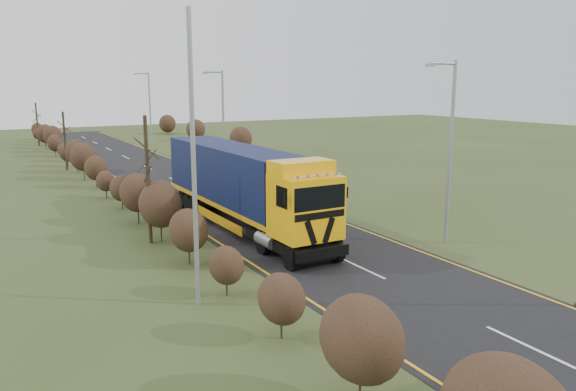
# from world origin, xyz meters

# --- Properties ---
(ground) EXTENTS (160.00, 160.00, 0.00)m
(ground) POSITION_xyz_m (0.00, 0.00, 0.00)
(ground) COLOR #36401B
(ground) RESTS_ON ground
(road) EXTENTS (8.00, 120.00, 0.02)m
(road) POSITION_xyz_m (0.00, 10.00, 0.01)
(road) COLOR black
(road) RESTS_ON ground
(layby) EXTENTS (6.00, 18.00, 0.02)m
(layby) POSITION_xyz_m (6.50, 20.00, 0.01)
(layby) COLOR #302C2A
(layby) RESTS_ON ground
(lane_markings) EXTENTS (7.52, 116.00, 0.01)m
(lane_markings) POSITION_xyz_m (0.00, 9.69, 0.03)
(lane_markings) COLOR gold
(lane_markings) RESTS_ON road
(hedgerow) EXTENTS (2.24, 102.04, 6.05)m
(hedgerow) POSITION_xyz_m (-6.00, 7.89, 1.62)
(hedgerow) COLOR black
(hedgerow) RESTS_ON ground
(lorry) EXTENTS (3.02, 15.54, 4.33)m
(lorry) POSITION_xyz_m (-1.54, 4.28, 2.45)
(lorry) COLOR black
(lorry) RESTS_ON ground
(car_red_hatchback) EXTENTS (1.71, 4.06, 1.37)m
(car_red_hatchback) POSITION_xyz_m (5.66, 17.50, 0.69)
(car_red_hatchback) COLOR #9E0B07
(car_red_hatchback) RESTS_ON ground
(car_blue_sedan) EXTENTS (3.67, 4.16, 1.36)m
(car_blue_sedan) POSITION_xyz_m (8.50, 25.95, 0.68)
(car_blue_sedan) COLOR #0A0A3A
(car_blue_sedan) RESTS_ON ground
(streetlight_near) EXTENTS (1.81, 0.18, 8.49)m
(streetlight_near) POSITION_xyz_m (5.70, -2.85, 4.66)
(streetlight_near) COLOR gray
(streetlight_near) RESTS_ON ground
(streetlight_mid) EXTENTS (1.81, 0.18, 8.47)m
(streetlight_mid) POSITION_xyz_m (4.50, 21.17, 4.65)
(streetlight_mid) COLOR gray
(streetlight_mid) RESTS_ON ground
(streetlight_far) EXTENTS (1.85, 0.18, 8.69)m
(streetlight_far) POSITION_xyz_m (5.43, 45.88, 4.78)
(streetlight_far) COLOR gray
(streetlight_far) RESTS_ON ground
(left_pole) EXTENTS (0.16, 0.16, 9.85)m
(left_pole) POSITION_xyz_m (-7.20, -4.25, 4.92)
(left_pole) COLOR gray
(left_pole) RESTS_ON ground
(speed_sign) EXTENTS (0.61, 0.10, 2.20)m
(speed_sign) POSITION_xyz_m (4.49, 13.75, 1.53)
(speed_sign) COLOR gray
(speed_sign) RESTS_ON ground
(warning_board) EXTENTS (0.73, 0.11, 1.92)m
(warning_board) POSITION_xyz_m (5.68, 24.02, 1.17)
(warning_board) COLOR gray
(warning_board) RESTS_ON ground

